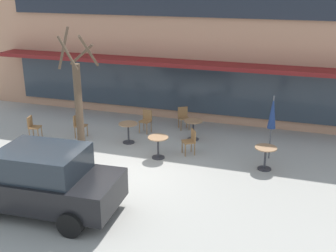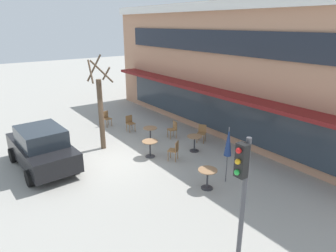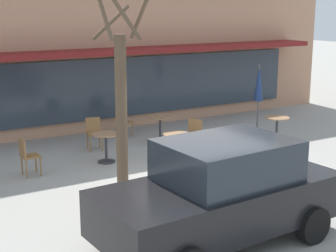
# 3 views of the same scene
# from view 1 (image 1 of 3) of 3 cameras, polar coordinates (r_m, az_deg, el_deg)

# --- Properties ---
(ground_plane) EXTENTS (80.00, 80.00, 0.00)m
(ground_plane) POSITION_cam_1_polar(r_m,az_deg,el_deg) (13.15, -6.18, -6.93)
(ground_plane) COLOR #9E9B93
(building_facade) EXTENTS (19.24, 9.10, 6.79)m
(building_facade) POSITION_cam_1_polar(r_m,az_deg,el_deg) (21.38, 4.67, 12.90)
(building_facade) COLOR tan
(building_facade) RESTS_ON ground
(cafe_table_near_wall) EXTENTS (0.70, 0.70, 0.76)m
(cafe_table_near_wall) POSITION_cam_1_polar(r_m,az_deg,el_deg) (15.61, -5.41, -0.49)
(cafe_table_near_wall) COLOR #333338
(cafe_table_near_wall) RESTS_ON ground
(cafe_table_streetside) EXTENTS (0.70, 0.70, 0.76)m
(cafe_table_streetside) POSITION_cam_1_polar(r_m,az_deg,el_deg) (14.24, -1.35, -2.42)
(cafe_table_streetside) COLOR #333338
(cafe_table_streetside) RESTS_ON ground
(cafe_table_by_tree) EXTENTS (0.70, 0.70, 0.76)m
(cafe_table_by_tree) POSITION_cam_1_polar(r_m,az_deg,el_deg) (13.75, 13.06, -3.77)
(cafe_table_by_tree) COLOR #333338
(cafe_table_by_tree) RESTS_ON ground
(cafe_table_mid_patio) EXTENTS (0.70, 0.70, 0.76)m
(cafe_table_mid_patio) POSITION_cam_1_polar(r_m,az_deg,el_deg) (15.87, 3.44, -0.10)
(cafe_table_mid_patio) COLOR #333338
(cafe_table_mid_patio) RESTS_ON ground
(patio_umbrella_green_folded) EXTENTS (0.28, 0.28, 2.20)m
(patio_umbrella_green_folded) POSITION_cam_1_polar(r_m,az_deg,el_deg) (14.24, 13.98, 1.74)
(patio_umbrella_green_folded) COLOR #4C4C51
(patio_umbrella_green_folded) RESTS_ON ground
(cafe_chair_0) EXTENTS (0.55, 0.55, 0.89)m
(cafe_chair_0) POSITION_cam_1_polar(r_m,az_deg,el_deg) (17.03, 2.10, 1.33)
(cafe_chair_0) COLOR olive
(cafe_chair_0) RESTS_ON ground
(cafe_chair_1) EXTENTS (0.41, 0.41, 0.89)m
(cafe_chair_1) POSITION_cam_1_polar(r_m,az_deg,el_deg) (16.44, -11.97, 0.24)
(cafe_chair_1) COLOR olive
(cafe_chair_1) RESTS_ON ground
(cafe_chair_2) EXTENTS (0.47, 0.47, 0.89)m
(cafe_chair_2) POSITION_cam_1_polar(r_m,az_deg,el_deg) (16.73, -17.83, 0.04)
(cafe_chair_2) COLOR olive
(cafe_chair_2) RESTS_ON ground
(cafe_chair_3) EXTENTS (0.56, 0.56, 0.89)m
(cafe_chair_3) POSITION_cam_1_polar(r_m,az_deg,el_deg) (14.57, 3.07, -1.88)
(cafe_chair_3) COLOR olive
(cafe_chair_3) RESTS_ON ground
(cafe_chair_4) EXTENTS (0.46, 0.46, 0.89)m
(cafe_chair_4) POSITION_cam_1_polar(r_m,az_deg,el_deg) (16.66, -2.98, 0.90)
(cafe_chair_4) COLOR olive
(cafe_chair_4) RESTS_ON ground
(parked_sedan) EXTENTS (4.29, 2.19, 1.76)m
(parked_sedan) POSITION_cam_1_polar(r_m,az_deg,el_deg) (11.44, -16.85, -7.04)
(parked_sedan) COLOR black
(parked_sedan) RESTS_ON ground
(street_tree) EXTENTS (0.96, 1.02, 4.42)m
(street_tree) POSITION_cam_1_polar(r_m,az_deg,el_deg) (13.50, -11.96, 2.43)
(street_tree) COLOR brown
(street_tree) RESTS_ON ground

